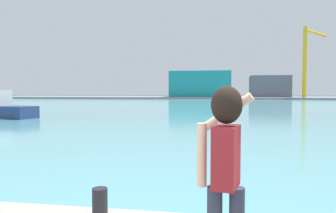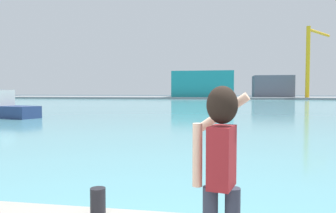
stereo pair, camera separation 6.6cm
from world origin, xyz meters
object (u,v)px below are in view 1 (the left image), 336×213
at_px(harbor_bollard, 100,202).
at_px(port_crane, 308,54).
at_px(boat_moored, 1,108).
at_px(warehouse_right, 269,86).
at_px(person_photographer, 225,160).
at_px(warehouse_left, 201,84).

height_order(harbor_bollard, port_crane, port_crane).
bearing_deg(boat_moored, warehouse_right, 82.81).
xyz_separation_m(warehouse_right, port_crane, (8.56, -6.02, 8.22)).
height_order(person_photographer, warehouse_left, warehouse_left).
xyz_separation_m(person_photographer, warehouse_left, (-6.12, 89.99, 2.47)).
bearing_deg(warehouse_right, harbor_bollard, -99.13).
height_order(person_photographer, warehouse_right, warehouse_right).
relative_size(person_photographer, boat_moored, 0.27).
distance_m(person_photographer, warehouse_left, 90.23).
relative_size(warehouse_right, port_crane, 0.59).
bearing_deg(warehouse_left, port_crane, -8.78).
distance_m(person_photographer, warehouse_right, 92.67).
height_order(warehouse_left, warehouse_right, warehouse_left).
height_order(person_photographer, port_crane, port_crane).
bearing_deg(warehouse_left, warehouse_right, 5.29).
bearing_deg(person_photographer, boat_moored, 53.54).
height_order(harbor_bollard, warehouse_left, warehouse_left).
height_order(warehouse_right, port_crane, port_crane).
xyz_separation_m(warehouse_left, port_crane, (27.58, -4.26, 7.62)).
bearing_deg(person_photographer, warehouse_left, 16.92).
distance_m(harbor_bollard, port_crane, 88.35).
xyz_separation_m(person_photographer, port_crane, (21.46, 85.73, 10.09)).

